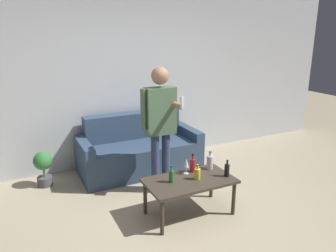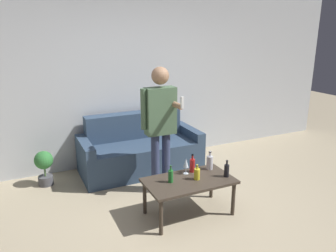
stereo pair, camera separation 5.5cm
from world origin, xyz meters
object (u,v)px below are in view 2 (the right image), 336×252
object	(u,v)px
coffee_table	(189,184)
couch	(140,150)
person_standing_front	(160,120)
bottle_orange	(227,170)

from	to	relation	value
coffee_table	couch	bearing A→B (deg)	92.38
coffee_table	person_standing_front	size ratio (longest dim) A/B	0.61
couch	person_standing_front	bearing A→B (deg)	-89.60
bottle_orange	person_standing_front	distance (m)	1.04
couch	coffee_table	size ratio (longest dim) A/B	1.77
couch	person_standing_front	world-z (taller)	person_standing_front
person_standing_front	coffee_table	bearing A→B (deg)	-85.35
coffee_table	bottle_orange	distance (m)	0.47
coffee_table	bottle_orange	world-z (taller)	bottle_orange
couch	person_standing_front	distance (m)	1.04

